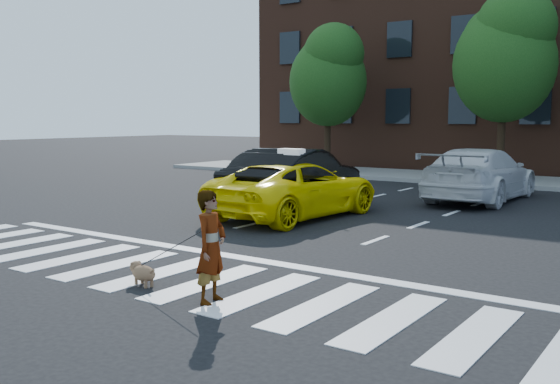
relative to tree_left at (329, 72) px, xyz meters
The scene contains 13 objects.
ground 18.90m from the tree_left, 67.71° to the right, with size 120.00×120.00×0.00m, color black.
crosswalk 18.90m from the tree_left, 67.71° to the right, with size 13.00×2.40×0.01m, color silver.
stop_line 17.47m from the tree_left, 65.65° to the right, with size 12.00×0.30×0.01m, color silver.
sidewalk_far 8.24m from the tree_left, ahead, with size 30.00×4.00×0.15m, color slate.
building 10.73m from the tree_left, 48.97° to the left, with size 26.00×10.00×12.00m, color #4D2A1B.
tree_left is the anchor object (origin of this frame).
tree_mid 7.51m from the tree_left, ahead, with size 3.69×3.69×7.10m.
taxi 12.87m from the tree_left, 63.11° to the right, with size 2.30×4.99×1.39m, color yellow.
black_sedan 11.82m from the tree_left, 63.82° to the right, with size 1.76×5.05×1.66m, color black.
white_suv 10.55m from the tree_left, 32.27° to the right, with size 2.20×5.40×1.57m, color silver.
woman 20.06m from the tree_left, 63.88° to the right, with size 0.55×0.36×1.51m, color #999999.
dog 19.55m from the tree_left, 67.60° to the right, with size 0.59×0.29×0.34m.
taxi_sign 12.82m from the tree_left, 63.53° to the right, with size 0.65×0.28×0.32m, color white.
Camera 1 is at (7.09, -6.81, 2.44)m, focal length 40.00 mm.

